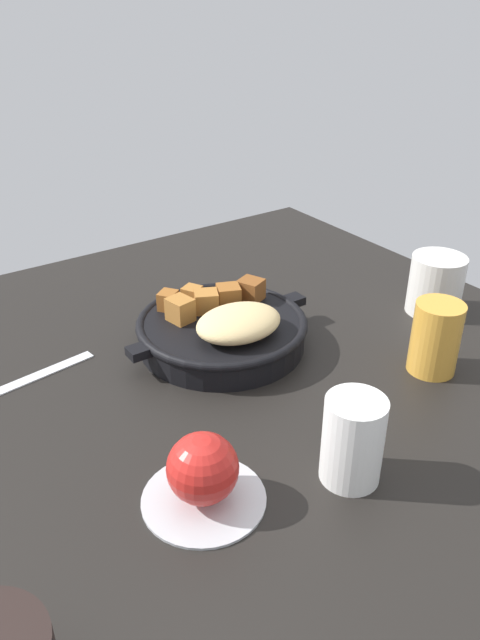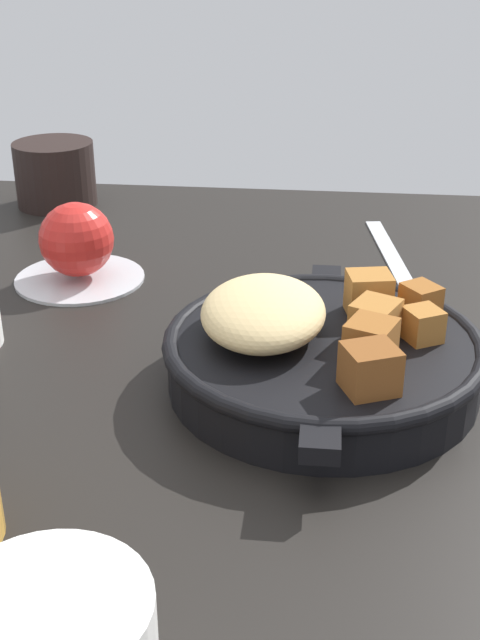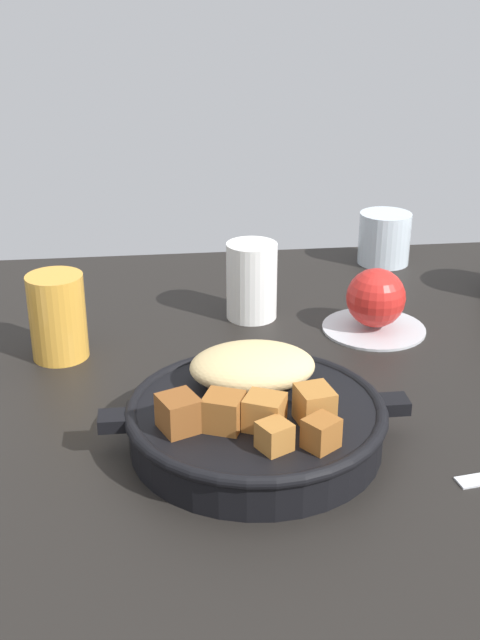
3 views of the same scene
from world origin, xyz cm
name	(u,v)px [view 1 (image 1 of 3)]	position (x,y,z in cm)	size (l,w,h in cm)	color
ground_plane	(237,379)	(0.00, 0.00, -1.20)	(90.95, 92.66, 2.40)	black
cast_iron_skillet	(223,328)	(-1.88, -5.99, 2.83)	(27.19, 22.89, 7.28)	black
saucer_plate	(204,498)	(15.08, 16.51, 0.30)	(11.99, 11.99, 0.60)	#B7BABF
red_apple	(203,468)	(15.08, 16.51, 4.01)	(6.82, 6.82, 6.82)	red
butter_knife	(17,384)	(23.98, -12.72, 0.18)	(20.59, 1.60, 0.36)	silver
juice_glass_amber	(436,338)	(-20.49, 13.67, 4.67)	(6.04, 6.04, 9.34)	gold
ceramic_mug_white	(436,285)	(-33.07, 3.24, 4.38)	(7.86, 7.86, 8.76)	silver
white_creamer_pitcher	(353,440)	(1.42, 21.97, 4.63)	(6.02, 6.02, 9.25)	white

